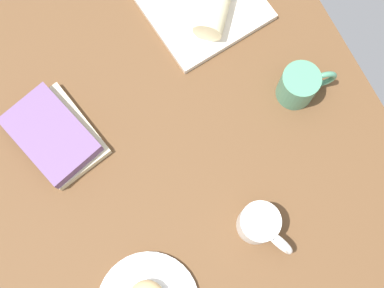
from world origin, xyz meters
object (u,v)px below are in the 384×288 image
(square_plate, at_px, (201,3))
(book_stack, at_px, (54,135))
(coffee_mug, at_px, (260,225))
(second_mug, at_px, (300,85))
(breakfast_wrap, at_px, (214,8))

(square_plate, relative_size, book_stack, 1.13)
(book_stack, xyz_separation_m, coffee_mug, (0.35, 0.30, 0.02))
(second_mug, bearing_deg, breakfast_wrap, -160.34)
(book_stack, relative_size, coffee_mug, 1.84)
(square_plate, bearing_deg, second_mug, 18.33)
(square_plate, bearing_deg, book_stack, -69.37)
(square_plate, bearing_deg, breakfast_wrap, 10.82)
(second_mug, bearing_deg, coffee_mug, -43.34)
(coffee_mug, bearing_deg, book_stack, -139.33)
(book_stack, relative_size, second_mug, 1.77)
(square_plate, distance_m, coffee_mug, 0.53)
(book_stack, height_order, coffee_mug, coffee_mug)
(breakfast_wrap, xyz_separation_m, second_mug, (0.24, 0.09, -0.00))
(book_stack, height_order, second_mug, second_mug)
(square_plate, xyz_separation_m, breakfast_wrap, (0.04, 0.01, 0.04))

